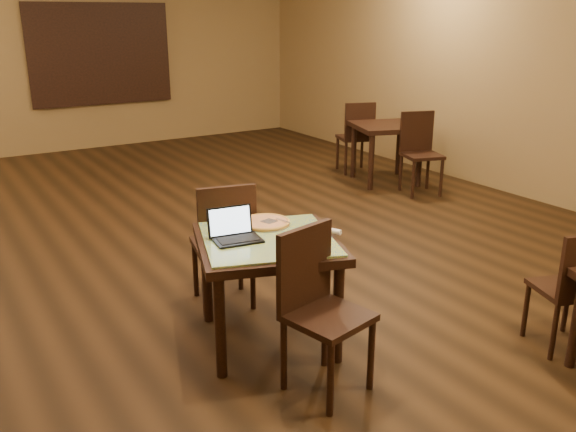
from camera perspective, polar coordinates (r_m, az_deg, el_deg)
ground at (r=6.40m, az=-8.01°, el=-1.72°), size 10.00×10.00×0.00m
wall_back at (r=10.81m, az=-19.75°, el=13.71°), size 8.00×0.02×3.00m
wall_right at (r=8.49m, az=17.56°, el=12.94°), size 0.02×10.00×3.00m
mural at (r=10.90m, az=-17.10°, el=14.26°), size 2.34×0.05×1.64m
tiled_table at (r=4.09m, az=-1.90°, el=-3.40°), size 1.17×1.17×0.76m
chair_main_near at (r=3.65m, az=2.77°, el=-7.88°), size 0.52×0.52×1.00m
chair_main_far at (r=4.62m, az=-5.94°, el=-2.12°), size 0.52×0.52×1.01m
laptop at (r=4.03m, az=-5.08°, el=-1.42°), size 0.33×0.28×0.21m
plate at (r=4.02m, az=2.09°, el=-2.12°), size 0.23×0.23×0.01m
pizza_slice at (r=4.02m, az=2.10°, el=-1.92°), size 0.26×0.26×0.02m
pizza_pan at (r=4.31m, az=-2.14°, el=-0.76°), size 0.35×0.35×0.01m
pizza_whole at (r=4.30m, az=-2.15°, el=-0.58°), size 0.35×0.35×0.02m
spatula at (r=4.29m, az=-1.78°, el=-0.50°), size 0.15×0.24×0.01m
napkin_roll at (r=4.14m, az=3.85°, el=-1.33°), size 0.11×0.18×0.04m
other_table_a at (r=8.32m, az=9.21°, el=7.57°), size 1.07×1.07×0.79m
other_table_a_chair_near at (r=7.93m, az=12.19°, el=6.27°), size 0.56×0.56×1.02m
other_table_a_chair_far at (r=8.77m, az=6.46°, el=7.70°), size 0.56×0.56×1.02m
other_table_c_chair_far at (r=4.44m, az=25.18°, el=-5.81°), size 0.48×0.48×0.87m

